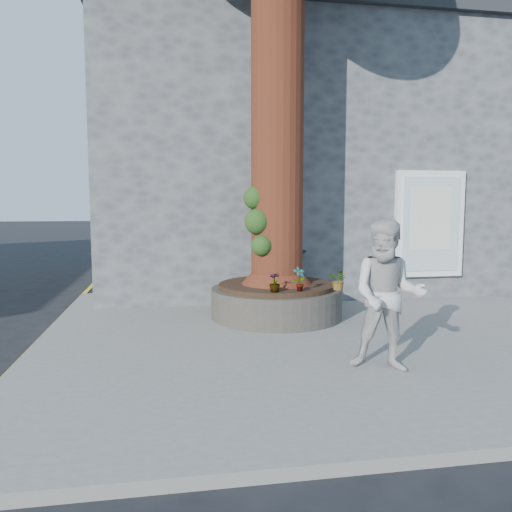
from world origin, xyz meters
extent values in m
plane|color=black|center=(0.00, 0.00, 0.00)|extent=(120.00, 120.00, 0.00)
cube|color=slate|center=(1.50, 1.00, 0.06)|extent=(9.00, 8.00, 0.12)
cube|color=yellow|center=(-3.05, 1.00, 0.00)|extent=(0.10, 30.00, 0.01)
cube|color=#484A4D|center=(2.50, 7.20, 3.00)|extent=(10.00, 8.00, 6.00)
cube|color=black|center=(2.50, 7.20, 6.15)|extent=(10.30, 8.30, 0.30)
cube|color=white|center=(4.30, 3.14, 1.70)|extent=(1.50, 0.12, 2.20)
cube|color=silver|center=(4.30, 3.08, 1.70)|extent=(1.25, 0.04, 1.95)
cube|color=silver|center=(4.30, 3.06, 1.80)|extent=(0.90, 0.02, 1.30)
cylinder|color=black|center=(0.80, 2.00, 0.38)|extent=(2.30, 2.30, 0.52)
cylinder|color=black|center=(0.80, 2.00, 0.68)|extent=(2.04, 2.04, 0.08)
cylinder|color=#471511|center=(0.80, 2.00, 4.47)|extent=(0.90, 0.90, 7.50)
cone|color=#471511|center=(0.80, 2.00, 1.07)|extent=(1.24, 1.24, 0.70)
sphere|color=#173812|center=(0.42, 1.80, 1.82)|extent=(0.44, 0.44, 0.44)
sphere|color=#173812|center=(0.48, 1.70, 1.42)|extent=(0.36, 0.36, 0.36)
sphere|color=#173812|center=(0.40, 1.92, 2.22)|extent=(0.40, 0.40, 0.40)
imported|color=#141D39|center=(1.49, 3.33, 1.01)|extent=(0.69, 0.48, 1.78)
imported|color=#B9B6B1|center=(1.50, -1.01, 1.03)|extent=(1.10, 1.01, 1.82)
cube|color=white|center=(1.66, 3.14, 0.26)|extent=(0.23, 0.18, 0.28)
imported|color=gray|center=(0.99, 1.15, 0.92)|extent=(0.24, 0.20, 0.40)
imported|color=gray|center=(0.88, 2.85, 0.91)|extent=(0.23, 0.24, 0.38)
imported|color=gray|center=(0.58, 1.15, 0.88)|extent=(0.20, 0.20, 0.31)
imported|color=gray|center=(1.65, 1.15, 0.89)|extent=(0.40, 0.40, 0.34)
camera|label=1|loc=(-1.04, -6.50, 2.11)|focal=35.00mm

